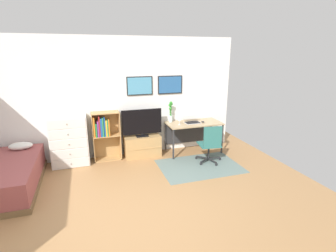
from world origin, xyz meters
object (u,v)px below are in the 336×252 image
bookshelf (104,132)px  bamboo_vase (171,111)px  wine_glass (179,119)px  laptop (191,120)px  television (142,123)px  computer_mouse (203,122)px  desk (192,127)px  office_chair (210,143)px  tv_stand (142,146)px  dresser (69,141)px

bookshelf → bamboo_vase: (1.57, 0.05, 0.36)m
wine_glass → laptop: bearing=19.3°
television → computer_mouse: (1.45, -0.15, -0.05)m
computer_mouse → television: bearing=174.1°
bookshelf → desk: bearing=-2.5°
desk → office_chair: (0.09, -0.81, -0.15)m
office_chair → computer_mouse: 0.75m
tv_stand → computer_mouse: 1.55m
bookshelf → television: bearing=-4.8°
television → bamboo_vase: bamboo_vase is taller
laptop → wine_glass: 0.37m
laptop → office_chair: bearing=-82.0°
desk → bamboo_vase: bamboo_vase is taller
tv_stand → bamboo_vase: bamboo_vase is taller
television → desk: television is taller
laptop → desk: bearing=28.9°
television → office_chair: 1.60m
desk → laptop: bearing=-149.4°
office_chair → computer_mouse: size_ratio=8.27×
dresser → desk: (2.81, -0.03, 0.07)m
tv_stand → office_chair: 1.59m
dresser → bookshelf: (0.73, 0.06, 0.11)m
television → office_chair: bearing=-31.9°
bamboo_vase → laptop: bearing=-19.8°
bookshelf → television: television is taller
tv_stand → laptop: 1.32m
office_chair → wine_glass: 0.91m
television → wine_glass: bearing=-11.2°
bookshelf → television: size_ratio=1.20×
bookshelf → laptop: bearing=-3.3°
bookshelf → laptop: (2.03, -0.12, 0.15)m
wine_glass → computer_mouse: bearing=1.7°
television → office_chair: (1.33, -0.82, -0.35)m
bamboo_vase → desk: bearing=-15.3°
office_chair → laptop: bearing=105.9°
tv_stand → bamboo_vase: size_ratio=1.65×
television → computer_mouse: bearing=-5.9°
television → laptop: size_ratio=2.29×
desk → office_chair: size_ratio=1.50×
bookshelf → laptop: size_ratio=2.74×
office_chair → bamboo_vase: (-0.60, 0.95, 0.55)m
television → desk: 1.26m
television → dresser: bearing=179.7°
television → bamboo_vase: size_ratio=1.82×
wine_glass → bamboo_vase: bearing=112.3°
bookshelf → bamboo_vase: 1.61m
bookshelf → desk: 2.08m
dresser → bookshelf: size_ratio=0.99×
desk → office_chair: bearing=-83.9°
bookshelf → office_chair: size_ratio=1.28×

